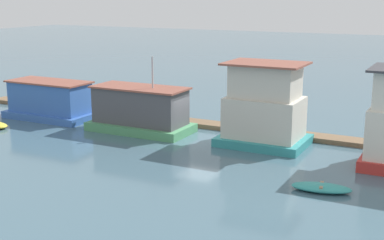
% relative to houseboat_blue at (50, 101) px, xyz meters
% --- Properties ---
extents(ground_plane, '(200.00, 200.00, 0.00)m').
position_rel_houseboat_blue_xyz_m(ground_plane, '(12.53, 0.02, -1.34)').
color(ground_plane, '#426070').
extents(dock_walkway, '(42.40, 1.50, 0.30)m').
position_rel_houseboat_blue_xyz_m(dock_walkway, '(12.53, 3.03, -1.19)').
color(dock_walkway, brown).
rests_on(dock_walkway, ground_plane).
extents(houseboat_blue, '(6.83, 3.35, 2.84)m').
position_rel_houseboat_blue_xyz_m(houseboat_blue, '(0.00, 0.00, 0.00)').
color(houseboat_blue, '#3866B7').
rests_on(houseboat_blue, ground_plane).
extents(houseboat_green, '(7.07, 3.39, 5.18)m').
position_rel_houseboat_blue_xyz_m(houseboat_green, '(8.18, -0.23, 0.10)').
color(houseboat_green, '#4C9360').
rests_on(houseboat_green, ground_plane).
extents(houseboat_teal, '(5.31, 4.04, 5.13)m').
position_rel_houseboat_blue_xyz_m(houseboat_teal, '(16.82, 0.45, 0.95)').
color(houseboat_teal, teal).
rests_on(houseboat_teal, ground_plane).
extents(dinghy_teal, '(2.99, 1.66, 0.38)m').
position_rel_houseboat_blue_xyz_m(dinghy_teal, '(22.07, -6.08, -1.15)').
color(dinghy_teal, teal).
rests_on(dinghy_teal, ground_plane).
extents(mooring_post_near_right, '(0.22, 0.22, 1.28)m').
position_rel_houseboat_blue_xyz_m(mooring_post_near_right, '(0.29, 2.03, -0.70)').
color(mooring_post_near_right, brown).
rests_on(mooring_post_near_right, ground_plane).
extents(mooring_post_near_left, '(0.25, 0.25, 2.13)m').
position_rel_houseboat_blue_xyz_m(mooring_post_near_left, '(17.68, 2.03, -0.28)').
color(mooring_post_near_left, '#846B4C').
rests_on(mooring_post_near_left, ground_plane).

